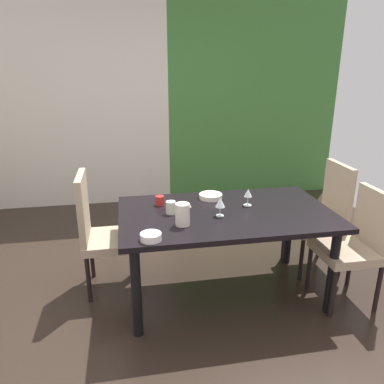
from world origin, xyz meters
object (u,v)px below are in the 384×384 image
cup_left (171,207)px  chair_right_near (356,241)px  pitcher_west (183,214)px  wine_glass_near_shelf (220,203)px  wine_glass_rear (248,194)px  chair_right_far (324,213)px  serving_bowl_east (211,196)px  cup_north (160,200)px  dining_table (226,221)px  chair_left_far (99,229)px  serving_bowl_corner (151,237)px

cup_left → chair_right_near: bearing=-11.8°
cup_left → pitcher_west: 0.24m
chair_right_near → wine_glass_near_shelf: chair_right_near is taller
wine_glass_rear → chair_right_near: bearing=-24.5°
chair_right_far → wine_glass_rear: bearing=101.9°
serving_bowl_east → cup_north: size_ratio=2.60×
dining_table → cup_north: bearing=154.6°
cup_left → serving_bowl_east: bearing=36.0°
chair_right_far → serving_bowl_east: 1.08m
serving_bowl_east → wine_glass_near_shelf: bearing=-92.7°
wine_glass_near_shelf → cup_north: (-0.43, 0.32, -0.07)m
chair_right_far → chair_left_far: size_ratio=0.98×
chair_right_far → cup_left: bearing=99.0°
wine_glass_near_shelf → pitcher_west: 0.33m
cup_north → pitcher_west: pitcher_west is taller
serving_bowl_corner → chair_right_near: bearing=4.9°
pitcher_west → wine_glass_near_shelf: bearing=20.9°
dining_table → cup_left: 0.45m
wine_glass_near_shelf → pitcher_west: bearing=-159.1°
serving_bowl_east → pitcher_west: (-0.32, -0.51, 0.06)m
chair_right_far → cup_north: (-1.50, -0.03, 0.24)m
wine_glass_rear → serving_bowl_east: size_ratio=0.71×
wine_glass_rear → cup_north: (-0.71, 0.14, -0.06)m
dining_table → wine_glass_rear: bearing=24.9°
serving_bowl_east → pitcher_west: pitcher_west is taller
chair_right_far → cup_north: chair_right_far is taller
dining_table → wine_glass_rear: wine_glass_rear is taller
serving_bowl_east → cup_left: cup_left is taller
chair_left_far → serving_bowl_corner: 0.80m
wine_glass_rear → serving_bowl_east: wine_glass_rear is taller
pitcher_west → wine_glass_rear: bearing=26.6°
chair_right_far → chair_right_near: 0.53m
chair_right_near → serving_bowl_corner: size_ratio=6.63×
chair_right_near → chair_left_far: chair_left_far is taller
chair_right_near → chair_left_far: 2.06m
chair_right_near → cup_north: (-1.49, 0.50, 0.26)m
chair_left_far → wine_glass_near_shelf: (0.93, -0.34, 0.30)m
chair_right_far → cup_north: 1.52m
dining_table → cup_north: (-0.50, 0.24, 0.12)m
chair_left_far → wine_glass_rear: 1.25m
dining_table → pitcher_west: size_ratio=10.14×
chair_right_far → wine_glass_near_shelf: (-1.07, -0.34, 0.30)m
serving_bowl_corner → cup_north: (0.12, 0.64, 0.01)m
wine_glass_near_shelf → serving_bowl_corner: wine_glass_near_shelf is taller
dining_table → chair_right_far: size_ratio=1.66×
serving_bowl_corner → pitcher_west: bearing=40.2°
chair_left_far → wine_glass_near_shelf: 1.03m
serving_bowl_corner → cup_left: 0.48m
serving_bowl_east → pitcher_west: 0.60m
chair_right_far → serving_bowl_east: size_ratio=5.06×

